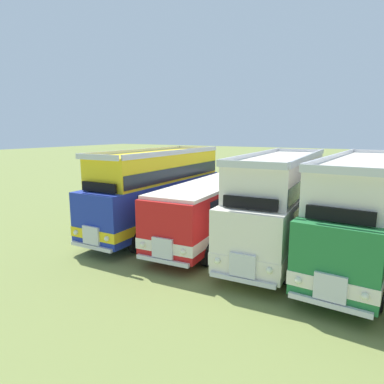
# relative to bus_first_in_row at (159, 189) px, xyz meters

# --- Properties ---
(ground_plane) EXTENTS (200.00, 200.00, 0.00)m
(ground_plane) POSITION_rel_bus_first_in_row_xyz_m (10.00, -0.04, -2.36)
(ground_plane) COLOR olive
(bus_first_in_row) EXTENTS (2.71, 10.19, 4.52)m
(bus_first_in_row) POSITION_rel_bus_first_in_row_xyz_m (0.00, 0.00, 0.00)
(bus_first_in_row) COLOR #1E339E
(bus_first_in_row) RESTS_ON ground
(bus_second_in_row) EXTENTS (3.11, 10.27, 2.99)m
(bus_second_in_row) POSITION_rel_bus_first_in_row_xyz_m (3.33, 0.12, -0.60)
(bus_second_in_row) COLOR red
(bus_second_in_row) RESTS_ON ground
(bus_third_in_row) EXTENTS (3.00, 10.27, 4.52)m
(bus_third_in_row) POSITION_rel_bus_first_in_row_xyz_m (6.66, 0.13, 0.00)
(bus_third_in_row) COLOR silver
(bus_third_in_row) RESTS_ON ground
(bus_fourth_in_row) EXTENTS (3.20, 11.54, 4.52)m
(bus_fourth_in_row) POSITION_rel_bus_first_in_row_xyz_m (10.01, 0.46, 0.01)
(bus_fourth_in_row) COLOR #237538
(bus_fourth_in_row) RESTS_ON ground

